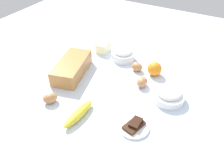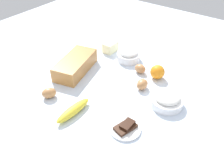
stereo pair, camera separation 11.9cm
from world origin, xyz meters
name	(u,v)px [view 1 (the left image)]	position (x,y,z in m)	size (l,w,h in m)	color
ground_plane	(112,88)	(0.00, 0.00, -0.01)	(2.40, 2.40, 0.02)	silver
loaf_pan	(72,67)	(-0.01, 0.24, 0.04)	(0.30, 0.19, 0.08)	#B77A3D
flour_bowl	(169,95)	(0.04, -0.28, 0.03)	(0.15, 0.15, 0.07)	white
sugar_bowl	(123,54)	(0.26, 0.07, 0.03)	(0.14, 0.14, 0.07)	white
banana	(79,114)	(-0.26, 0.02, 0.02)	(0.19, 0.04, 0.04)	yellow
orange_fruit	(155,69)	(0.20, -0.15, 0.04)	(0.08, 0.08, 0.08)	orange
butter_block	(103,47)	(0.28, 0.22, 0.03)	(0.09, 0.06, 0.06)	#F4EDB2
egg_near_butter	(137,67)	(0.19, -0.05, 0.02)	(0.05, 0.05, 0.06)	#B87C4B
egg_beside_bowl	(142,82)	(0.08, -0.13, 0.03)	(0.05, 0.05, 0.07)	#B97D4C
egg_loose	(50,98)	(-0.24, 0.19, 0.03)	(0.05, 0.05, 0.07)	#BC7F4D
chocolate_plate	(134,126)	(-0.20, -0.22, 0.01)	(0.13, 0.13, 0.03)	white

